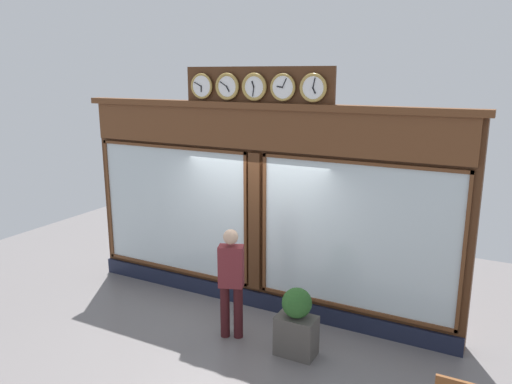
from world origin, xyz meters
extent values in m
cube|color=#4C2B16|center=(0.00, -0.15, 1.67)|extent=(6.59, 0.30, 3.33)
cube|color=#191E33|center=(0.00, 0.02, 0.14)|extent=(6.59, 0.08, 0.28)
cube|color=brown|center=(0.00, 0.04, 3.01)|extent=(6.46, 0.08, 0.63)
cube|color=brown|center=(0.00, 0.02, 3.38)|extent=(6.72, 0.20, 0.10)
cube|color=silver|center=(-1.67, 0.01, 1.50)|extent=(2.94, 0.02, 2.20)
cube|color=brown|center=(-1.67, 0.04, 2.62)|extent=(3.04, 0.04, 0.05)
cube|color=brown|center=(-1.67, 0.04, 0.37)|extent=(3.04, 0.04, 0.05)
cube|color=brown|center=(-3.17, 0.04, 1.50)|extent=(0.05, 0.04, 2.30)
cube|color=brown|center=(-0.18, 0.04, 1.50)|extent=(0.05, 0.04, 2.30)
cube|color=silver|center=(1.67, 0.01, 1.50)|extent=(2.94, 0.02, 2.20)
cube|color=brown|center=(1.67, 0.04, 2.62)|extent=(3.04, 0.04, 0.05)
cube|color=brown|center=(1.67, 0.04, 0.37)|extent=(3.04, 0.04, 0.05)
cube|color=brown|center=(3.17, 0.04, 1.50)|extent=(0.05, 0.04, 2.30)
cube|color=brown|center=(0.18, 0.04, 1.50)|extent=(0.05, 0.04, 2.30)
cube|color=#4C2B16|center=(0.00, 0.03, 1.50)|extent=(0.20, 0.10, 2.30)
cube|color=#4C2B16|center=(0.00, -0.02, 3.66)|extent=(2.53, 0.06, 0.61)
cylinder|color=white|center=(-0.96, 0.06, 3.66)|extent=(0.34, 0.02, 0.34)
torus|color=#B79347|center=(-0.96, 0.06, 3.66)|extent=(0.42, 0.05, 0.42)
cube|color=black|center=(-0.98, 0.07, 3.62)|extent=(0.06, 0.01, 0.09)
cube|color=black|center=(-0.98, 0.07, 3.73)|extent=(0.04, 0.01, 0.14)
sphere|color=black|center=(-0.96, 0.08, 3.66)|extent=(0.02, 0.02, 0.02)
cylinder|color=white|center=(-0.48, 0.06, 3.66)|extent=(0.34, 0.02, 0.34)
torus|color=#B79347|center=(-0.48, 0.06, 3.66)|extent=(0.41, 0.04, 0.41)
cube|color=black|center=(-0.43, 0.07, 3.67)|extent=(0.09, 0.01, 0.03)
cube|color=black|center=(-0.51, 0.07, 3.73)|extent=(0.07, 0.01, 0.13)
sphere|color=black|center=(-0.48, 0.08, 3.66)|extent=(0.02, 0.02, 0.02)
cylinder|color=white|center=(0.00, 0.06, 3.66)|extent=(0.34, 0.02, 0.34)
torus|color=#B79347|center=(0.00, 0.06, 3.66)|extent=(0.42, 0.05, 0.42)
cube|color=black|center=(0.02, 0.07, 3.71)|extent=(0.05, 0.01, 0.09)
cube|color=black|center=(0.01, 0.07, 3.59)|extent=(0.03, 0.01, 0.14)
sphere|color=black|center=(0.00, 0.08, 3.66)|extent=(0.02, 0.02, 0.02)
cylinder|color=white|center=(0.48, 0.06, 3.66)|extent=(0.34, 0.02, 0.34)
torus|color=#B79347|center=(0.48, 0.06, 3.66)|extent=(0.42, 0.05, 0.42)
cube|color=black|center=(0.46, 0.07, 3.62)|extent=(0.06, 0.01, 0.09)
cube|color=black|center=(0.54, 0.07, 3.70)|extent=(0.13, 0.01, 0.08)
sphere|color=black|center=(0.48, 0.08, 3.66)|extent=(0.02, 0.02, 0.02)
cylinder|color=white|center=(0.96, 0.06, 3.66)|extent=(0.34, 0.02, 0.34)
torus|color=#B79347|center=(0.96, 0.06, 3.66)|extent=(0.41, 0.04, 0.41)
cube|color=black|center=(0.96, 0.07, 3.62)|extent=(0.02, 0.01, 0.09)
cube|color=black|center=(1.03, 0.07, 3.70)|extent=(0.14, 0.01, 0.07)
sphere|color=black|center=(0.96, 0.08, 3.66)|extent=(0.02, 0.02, 0.02)
cylinder|color=#3A1316|center=(-0.05, 1.09, 0.41)|extent=(0.14, 0.14, 0.82)
cylinder|color=#3A1316|center=(-0.24, 1.02, 0.41)|extent=(0.14, 0.14, 0.82)
cube|color=maroon|center=(-0.14, 1.05, 1.13)|extent=(0.41, 0.33, 0.62)
sphere|color=tan|center=(-0.14, 1.05, 1.58)|extent=(0.22, 0.22, 0.22)
cube|color=#4C4742|center=(-1.19, 1.05, 0.29)|extent=(0.56, 0.36, 0.58)
sphere|color=#285623|center=(-1.19, 1.05, 0.79)|extent=(0.42, 0.42, 0.42)
camera|label=1|loc=(-3.62, 6.86, 3.87)|focal=34.74mm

